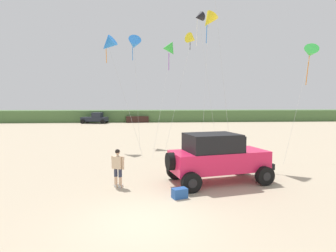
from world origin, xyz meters
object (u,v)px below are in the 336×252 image
(kite_white_parafoil, at_px, (134,44))
(kite_pink_ribbon, at_px, (192,39))
(kite_blue_swept, at_px, (171,50))
(kite_black_sled, at_px, (199,17))
(distant_sedan, at_px, (137,119))
(kite_orange_streamer, at_px, (108,45))
(distant_pickup, at_px, (95,118))
(jeep, at_px, (217,156))
(kite_purple_stunt, at_px, (209,21))
(cooler_box, at_px, (180,193))
(kite_green_box, at_px, (310,53))
(person_watching, at_px, (118,166))

(kite_white_parafoil, bearing_deg, kite_pink_ribbon, -4.88)
(kite_blue_swept, distance_m, kite_black_sled, 3.53)
(distant_sedan, height_order, kite_orange_streamer, kite_orange_streamer)
(distant_pickup, relative_size, kite_white_parafoil, 0.50)
(jeep, height_order, kite_purple_stunt, kite_purple_stunt)
(kite_purple_stunt, bearing_deg, kite_blue_swept, 130.33)
(cooler_box, xyz_separation_m, distant_pickup, (-10.48, 39.79, 0.75))
(kite_green_box, distance_m, kite_blue_swept, 10.39)
(kite_blue_swept, bearing_deg, person_watching, -106.46)
(kite_purple_stunt, bearing_deg, kite_black_sled, 93.56)
(kite_blue_swept, height_order, kite_black_sled, kite_black_sled)
(kite_purple_stunt, bearing_deg, kite_orange_streamer, 162.38)
(cooler_box, height_order, distant_sedan, distant_sedan)
(distant_sedan, xyz_separation_m, kite_green_box, (12.83, -33.99, 6.45))
(person_watching, distance_m, cooler_box, 3.04)
(jeep, distance_m, kite_white_parafoil, 15.35)
(kite_green_box, distance_m, kite_black_sled, 9.10)
(kite_pink_ribbon, height_order, kite_black_sled, kite_black_sled)
(distant_pickup, relative_size, kite_pink_ribbon, 0.50)
(cooler_box, xyz_separation_m, kite_blue_swept, (0.80, 12.73, 7.87))
(distant_sedan, relative_size, kite_purple_stunt, 0.41)
(jeep, height_order, kite_black_sled, kite_black_sled)
(kite_green_box, distance_m, kite_orange_streamer, 14.83)
(kite_green_box, xyz_separation_m, kite_orange_streamer, (-14.07, 4.50, 1.25))
(distant_pickup, xyz_separation_m, distant_sedan, (7.47, 1.87, -0.34))
(kite_purple_stunt, xyz_separation_m, kite_orange_streamer, (-7.56, 2.40, -1.31))
(kite_black_sled, bearing_deg, kite_blue_swept, 177.56)
(kite_green_box, distance_m, kite_pink_ribbon, 9.79)
(jeep, distance_m, cooler_box, 2.96)
(kite_orange_streamer, relative_size, kite_black_sled, 0.81)
(kite_green_box, bearing_deg, distant_pickup, 122.30)
(distant_pickup, bearing_deg, distant_sedan, 14.07)
(kite_pink_ribbon, bearing_deg, distant_sedan, 101.90)
(kite_pink_ribbon, relative_size, kite_blue_swept, 1.13)
(jeep, height_order, cooler_box, jeep)
(kite_black_sled, bearing_deg, kite_orange_streamer, -176.47)
(person_watching, xyz_separation_m, kite_orange_streamer, (-1.75, 10.60, 7.36))
(kite_blue_swept, height_order, kite_orange_streamer, kite_orange_streamer)
(cooler_box, relative_size, kite_pink_ribbon, 0.06)
(distant_sedan, height_order, kite_blue_swept, kite_blue_swept)
(person_watching, distance_m, kite_black_sled, 15.80)
(person_watching, height_order, cooler_box, person_watching)
(jeep, xyz_separation_m, kite_green_box, (7.84, 5.72, 5.85))
(kite_pink_ribbon, bearing_deg, kite_orange_streamer, -164.71)
(distant_sedan, relative_size, kite_green_box, 0.54)
(distant_pickup, distance_m, kite_white_parafoil, 27.72)
(kite_white_parafoil, xyz_separation_m, kite_black_sled, (5.42, -1.91, 1.83))
(jeep, height_order, kite_green_box, kite_green_box)
(person_watching, relative_size, kite_pink_ribbon, 0.17)
(kite_blue_swept, bearing_deg, kite_green_box, -29.27)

